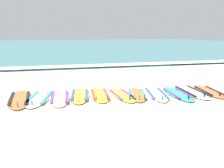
# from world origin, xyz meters

# --- Properties ---
(ground_plane) EXTENTS (80.00, 80.00, 0.00)m
(ground_plane) POSITION_xyz_m (0.00, 0.00, 0.00)
(ground_plane) COLOR #B7AD93
(sea) EXTENTS (80.00, 60.00, 0.10)m
(sea) POSITION_xyz_m (0.00, 37.52, 0.05)
(sea) COLOR teal
(sea) RESTS_ON ground
(wave_foam_strip) EXTENTS (80.00, 1.31, 0.11)m
(wave_foam_strip) POSITION_xyz_m (0.00, 8.18, 0.06)
(wave_foam_strip) COLOR white
(wave_foam_strip) RESTS_ON ground
(surfboard_0) EXTENTS (0.78, 2.60, 0.18)m
(surfboard_0) POSITION_xyz_m (-2.54, 0.80, 0.04)
(surfboard_0) COLOR orange
(surfboard_0) RESTS_ON ground
(surfboard_1) EXTENTS (1.22, 2.50, 0.18)m
(surfboard_1) POSITION_xyz_m (-1.98, 0.74, 0.04)
(surfboard_1) COLOR white
(surfboard_1) RESTS_ON ground
(surfboard_2) EXTENTS (0.93, 2.43, 0.18)m
(surfboard_2) POSITION_xyz_m (-1.40, 0.64, 0.04)
(surfboard_2) COLOR white
(surfboard_2) RESTS_ON ground
(surfboard_3) EXTENTS (1.07, 2.39, 0.18)m
(surfboard_3) POSITION_xyz_m (-0.77, 0.78, 0.04)
(surfboard_3) COLOR yellow
(surfboard_3) RESTS_ON ground
(surfboard_4) EXTENTS (0.96, 2.30, 0.18)m
(surfboard_4) POSITION_xyz_m (-0.16, 0.68, 0.04)
(surfboard_4) COLOR yellow
(surfboard_4) RESTS_ON ground
(surfboard_5) EXTENTS (0.66, 2.18, 0.18)m
(surfboard_5) POSITION_xyz_m (0.48, 0.44, 0.04)
(surfboard_5) COLOR yellow
(surfboard_5) RESTS_ON ground
(surfboard_6) EXTENTS (1.16, 2.23, 0.18)m
(surfboard_6) POSITION_xyz_m (0.97, 0.40, 0.04)
(surfboard_6) COLOR orange
(surfboard_6) RESTS_ON ground
(surfboard_7) EXTENTS (1.15, 2.36, 0.18)m
(surfboard_7) POSITION_xyz_m (1.57, 0.26, 0.04)
(surfboard_7) COLOR silver
(surfboard_7) RESTS_ON ground
(surfboard_8) EXTENTS (0.96, 2.37, 0.18)m
(surfboard_8) POSITION_xyz_m (2.23, 0.11, 0.04)
(surfboard_8) COLOR #2DB793
(surfboard_8) RESTS_ON ground
(surfboard_9) EXTENTS (1.01, 2.55, 0.18)m
(surfboard_9) POSITION_xyz_m (2.83, 0.27, 0.04)
(surfboard_9) COLOR white
(surfboard_9) RESTS_ON ground
(surfboard_10) EXTENTS (1.05, 2.28, 0.18)m
(surfboard_10) POSITION_xyz_m (3.41, 0.16, 0.04)
(surfboard_10) COLOR orange
(surfboard_10) RESTS_ON ground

